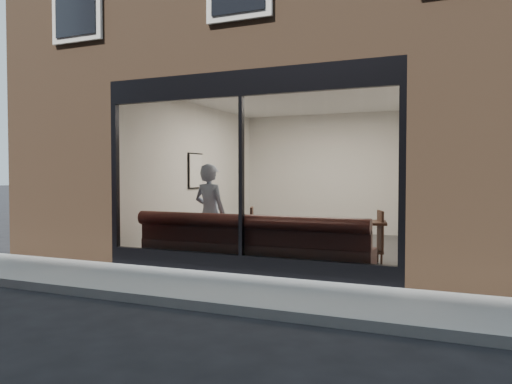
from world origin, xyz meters
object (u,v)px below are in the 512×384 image
at_px(cafe_chair_left, 242,244).
at_px(person, 210,214).
at_px(banquette, 252,256).
at_px(cafe_table_left, 238,217).
at_px(cafe_table_right, 366,222).
at_px(cafe_chair_right, 369,251).

bearing_deg(cafe_chair_left, person, 58.48).
relative_size(banquette, person, 2.27).
relative_size(cafe_table_left, cafe_chair_left, 1.43).
bearing_deg(cafe_table_left, cafe_chair_left, -43.32).
distance_m(cafe_table_right, cafe_chair_left, 2.42).
relative_size(cafe_chair_left, cafe_chair_right, 1.05).
relative_size(cafe_table_left, cafe_chair_right, 1.50).
distance_m(person, cafe_chair_left, 1.15).
distance_m(cafe_chair_left, cafe_chair_right, 2.43).
relative_size(person, cafe_table_left, 2.73).
xyz_separation_m(banquette, cafe_table_left, (-0.86, 1.30, 0.52)).
xyz_separation_m(person, cafe_chair_right, (2.62, 0.96, -0.64)).
bearing_deg(cafe_chair_right, person, 0.10).
xyz_separation_m(cafe_table_right, cafe_chair_right, (0.06, -0.02, -0.50)).
bearing_deg(person, cafe_table_left, -81.42).
relative_size(cafe_table_right, cafe_chair_right, 1.58).
height_order(cafe_chair_left, cafe_chair_right, same).
bearing_deg(person, cafe_chair_left, -90.10).
distance_m(person, cafe_chair_right, 2.86).
bearing_deg(cafe_chair_left, cafe_table_left, -63.41).
distance_m(banquette, person, 1.15).
bearing_deg(cafe_table_left, person, -92.75).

